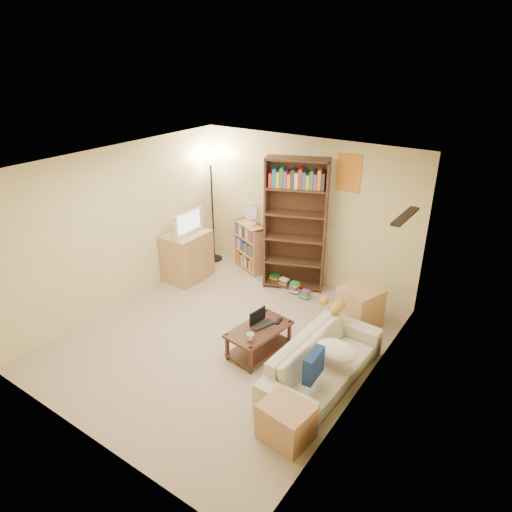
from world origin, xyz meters
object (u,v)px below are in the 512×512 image
short_bookshelf (250,247)px  end_cabinet (286,422)px  tall_bookshelf (295,222)px  floor_lamp (211,180)px  coffee_table (259,337)px  mug (250,337)px  tabby_cat (335,306)px  sofa (323,362)px  laptop (265,326)px  tv_stand (187,256)px  desk_fan (251,213)px  television (185,222)px  side_table (360,307)px

short_bookshelf → end_cabinet: (2.64, -3.10, -0.23)m
tall_bookshelf → floor_lamp: 1.86m
coffee_table → mug: 0.35m
tabby_cat → tall_bookshelf: (-1.31, 1.18, 0.54)m
sofa → mug: size_ratio=16.72×
floor_lamp → short_bookshelf: bearing=4.0°
floor_lamp → end_cabinet: floor_lamp is taller
laptop → tv_stand: tv_stand is taller
sofa → tv_stand: tv_stand is taller
short_bookshelf → sofa: bearing=-15.3°
tall_bookshelf → mug: bearing=-95.5°
short_bookshelf → tall_bookshelf: bearing=16.2°
tabby_cat → desk_fan: desk_fan is taller
tall_bookshelf → sofa: bearing=-72.9°
desk_fan → tv_stand: bearing=-131.3°
mug → television: television is taller
coffee_table → floor_lamp: bearing=148.1°
side_table → end_cabinet: (0.23, -2.48, -0.08)m
laptop → side_table: (0.78, 1.36, -0.11)m
coffee_table → television: (-2.29, 1.12, 0.81)m
television → desk_fan: desk_fan is taller
sofa → television: size_ratio=2.70×
mug → desk_fan: size_ratio=0.27×
laptop → floor_lamp: size_ratio=0.19×
sofa → tall_bookshelf: size_ratio=0.87×
tabby_cat → tv_stand: 3.06m
desk_fan → television: bearing=-131.3°
floor_lamp → side_table: bearing=-9.8°
mug → laptop: bearing=90.9°
desk_fan → tall_bookshelf: bearing=-5.3°
tv_stand → floor_lamp: 1.45m
sofa → side_table: 1.45m
short_bookshelf → desk_fan: 0.68m
floor_lamp → side_table: size_ratio=3.35×
tabby_cat → floor_lamp: 3.51m
mug → tall_bookshelf: 2.39m
tall_bookshelf → short_bookshelf: tall_bookshelf is taller
end_cabinet → tall_bookshelf: bearing=118.9°
coffee_table → laptop: 0.18m
short_bookshelf → end_cabinet: 4.07m
sofa → floor_lamp: floor_lamp is taller
sofa → short_bookshelf: size_ratio=2.19×
television → end_cabinet: size_ratio=1.40×
television → coffee_table: bearing=-116.3°
television → mug: bearing=-121.1°
sofa → short_bookshelf: (-2.54, 2.06, 0.16)m
end_cabinet → coffee_table: bearing=135.1°
floor_lamp → tv_stand: bearing=-83.3°
mug → tv_stand: 2.73m
tv_stand → short_bookshelf: (0.71, 0.91, 0.02)m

